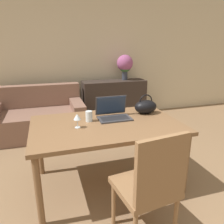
{
  "coord_description": "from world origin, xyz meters",
  "views": [
    {
      "loc": [
        -0.55,
        -1.36,
        1.56
      ],
      "look_at": [
        0.09,
        0.73,
        0.86
      ],
      "focal_mm": 35.0,
      "sensor_mm": 36.0,
      "label": 1
    }
  ],
  "objects_px": {
    "wine_glass": "(77,117)",
    "laptop": "(113,112)",
    "couch": "(38,118)",
    "drinking_glass": "(89,116)",
    "handbag": "(146,107)",
    "flower_vase": "(125,65)",
    "chair": "(151,184)"
  },
  "relations": [
    {
      "from": "couch",
      "to": "drinking_glass",
      "type": "height_order",
      "value": "drinking_glass"
    },
    {
      "from": "laptop",
      "to": "flower_vase",
      "type": "distance_m",
      "value": 2.23
    },
    {
      "from": "couch",
      "to": "flower_vase",
      "type": "bearing_deg",
      "value": 12.65
    },
    {
      "from": "laptop",
      "to": "wine_glass",
      "type": "height_order",
      "value": "laptop"
    },
    {
      "from": "chair",
      "to": "flower_vase",
      "type": "relative_size",
      "value": 1.92
    },
    {
      "from": "wine_glass",
      "to": "flower_vase",
      "type": "xyz_separation_m",
      "value": [
        1.32,
        2.22,
        0.28
      ]
    },
    {
      "from": "chair",
      "to": "laptop",
      "type": "xyz_separation_m",
      "value": [
        0.01,
        0.99,
        0.27
      ]
    },
    {
      "from": "chair",
      "to": "couch",
      "type": "height_order",
      "value": "chair"
    },
    {
      "from": "laptop",
      "to": "handbag",
      "type": "bearing_deg",
      "value": 4.62
    },
    {
      "from": "laptop",
      "to": "chair",
      "type": "bearing_deg",
      "value": -90.61
    },
    {
      "from": "chair",
      "to": "couch",
      "type": "xyz_separation_m",
      "value": [
        -0.87,
        2.61,
        -0.26
      ]
    },
    {
      "from": "handbag",
      "to": "flower_vase",
      "type": "height_order",
      "value": "flower_vase"
    },
    {
      "from": "couch",
      "to": "flower_vase",
      "type": "distance_m",
      "value": 2.0
    },
    {
      "from": "chair",
      "to": "flower_vase",
      "type": "distance_m",
      "value": 3.2
    },
    {
      "from": "chair",
      "to": "couch",
      "type": "distance_m",
      "value": 2.77
    },
    {
      "from": "laptop",
      "to": "flower_vase",
      "type": "height_order",
      "value": "flower_vase"
    },
    {
      "from": "laptop",
      "to": "drinking_glass",
      "type": "bearing_deg",
      "value": -171.33
    },
    {
      "from": "flower_vase",
      "to": "drinking_glass",
      "type": "bearing_deg",
      "value": -119.58
    },
    {
      "from": "couch",
      "to": "flower_vase",
      "type": "height_order",
      "value": "flower_vase"
    },
    {
      "from": "couch",
      "to": "drinking_glass",
      "type": "xyz_separation_m",
      "value": [
        0.6,
        -1.67,
        0.52
      ]
    },
    {
      "from": "couch",
      "to": "laptop",
      "type": "relative_size",
      "value": 4.31
    },
    {
      "from": "laptop",
      "to": "handbag",
      "type": "height_order",
      "value": "laptop"
    },
    {
      "from": "laptop",
      "to": "flower_vase",
      "type": "relative_size",
      "value": 0.72
    },
    {
      "from": "drinking_glass",
      "to": "wine_glass",
      "type": "relative_size",
      "value": 0.78
    },
    {
      "from": "laptop",
      "to": "drinking_glass",
      "type": "distance_m",
      "value": 0.29
    },
    {
      "from": "drinking_glass",
      "to": "wine_glass",
      "type": "distance_m",
      "value": 0.22
    },
    {
      "from": "chair",
      "to": "laptop",
      "type": "bearing_deg",
      "value": 82.01
    },
    {
      "from": "handbag",
      "to": "flower_vase",
      "type": "distance_m",
      "value": 2.06
    },
    {
      "from": "flower_vase",
      "to": "handbag",
      "type": "bearing_deg",
      "value": -103.14
    },
    {
      "from": "couch",
      "to": "flower_vase",
      "type": "relative_size",
      "value": 3.09
    },
    {
      "from": "drinking_glass",
      "to": "wine_glass",
      "type": "bearing_deg",
      "value": -134.02
    },
    {
      "from": "wine_glass",
      "to": "laptop",
      "type": "bearing_deg",
      "value": 24.4
    }
  ]
}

